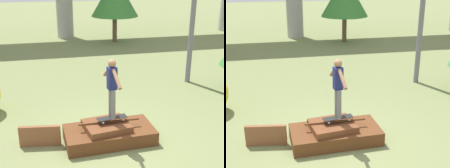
{
  "view_description": "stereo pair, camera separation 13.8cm",
  "coord_description": "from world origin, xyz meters",
  "views": [
    {
      "loc": [
        -1.54,
        -7.21,
        4.35
      ],
      "look_at": [
        0.07,
        -0.0,
        1.63
      ],
      "focal_mm": 50.0,
      "sensor_mm": 36.0,
      "label": 1
    },
    {
      "loc": [
        -1.41,
        -7.24,
        4.35
      ],
      "look_at": [
        0.07,
        -0.0,
        1.63
      ],
      "focal_mm": 50.0,
      "sensor_mm": 36.0,
      "label": 2
    }
  ],
  "objects": [
    {
      "name": "ground_plane",
      "position": [
        0.0,
        0.0,
        0.0
      ],
      "size": [
        80.0,
        80.0,
        0.0
      ],
      "primitive_type": "plane",
      "color": "olive"
    },
    {
      "name": "scrap_pile",
      "position": [
        -0.01,
        -0.0,
        0.23
      ],
      "size": [
        2.42,
        1.29,
        0.61
      ],
      "color": "#5B3319",
      "rests_on": "ground_plane"
    },
    {
      "name": "scrap_plank_loose",
      "position": [
        -1.81,
        0.16,
        0.28
      ],
      "size": [
        1.07,
        0.26,
        0.57
      ],
      "color": "brown",
      "rests_on": "ground_plane"
    },
    {
      "name": "skateboard",
      "position": [
        0.07,
        -0.0,
        0.68
      ],
      "size": [
        0.82,
        0.34,
        0.09
      ],
      "color": "black",
      "rests_on": "scrap_pile"
    },
    {
      "name": "skater",
      "position": [
        0.07,
        -0.0,
        1.61
      ],
      "size": [
        0.25,
        1.17,
        1.58
      ],
      "color": "slate",
      "rests_on": "skateboard"
    }
  ]
}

